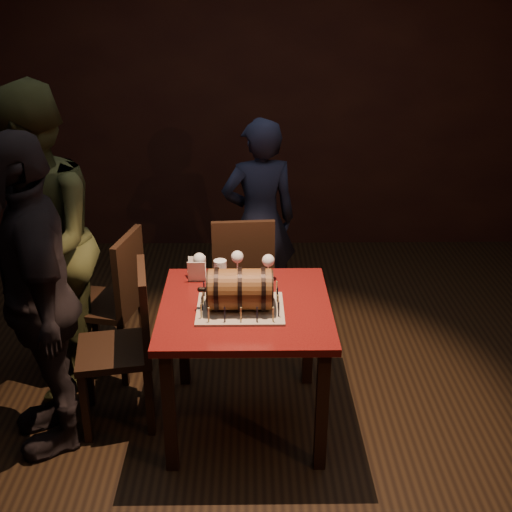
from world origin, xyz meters
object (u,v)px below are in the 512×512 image
wine_glass_right (268,262)px  chair_left_rear (116,296)px  wine_glass_left (199,260)px  wine_glass_mid (237,258)px  person_left_front (38,297)px  person_left_rear (37,245)px  pub_table (245,323)px  barrel_cake (240,289)px  person_back (260,221)px  chair_left_front (128,338)px  pint_of_ale (220,273)px  chair_back (243,274)px

wine_glass_right → chair_left_rear: chair_left_rear is taller
wine_glass_left → chair_left_rear: size_ratio=0.17×
wine_glass_mid → person_left_front: size_ratio=0.09×
chair_left_rear → person_left_rear: person_left_rear is taller
chair_left_rear → pub_table: bearing=-34.3°
wine_glass_right → person_left_front: size_ratio=0.09×
wine_glass_right → person_left_rear: size_ratio=0.09×
barrel_cake → person_back: size_ratio=0.26×
chair_left_rear → chair_left_front: (0.16, -0.50, 0.00)m
pint_of_ale → person_left_rear: size_ratio=0.08×
pub_table → chair_back: 0.87m
chair_back → person_back: size_ratio=0.63×
wine_glass_mid → chair_back: 0.62m
wine_glass_left → person_back: size_ratio=0.11×
barrel_cake → wine_glass_mid: bearing=92.8°
person_back → chair_left_rear: bearing=26.7°
pint_of_ale → wine_glass_mid: bearing=48.8°
barrel_cake → wine_glass_left: (-0.23, 0.37, -0.00)m
chair_left_front → person_left_rear: person_left_rear is taller
pub_table → pint_of_ale: bearing=120.7°
pub_table → wine_glass_left: bearing=129.7°
wine_glass_left → wine_glass_right: same height
pint_of_ale → chair_back: size_ratio=0.16×
wine_glass_right → person_left_rear: 1.33m
person_left_front → person_back: bearing=117.8°
wine_glass_left → wine_glass_right: 0.39m
chair_left_front → person_back: bearing=58.9°
pub_table → chair_left_rear: size_ratio=0.97×
pint_of_ale → chair_left_front: size_ratio=0.16×
wine_glass_mid → wine_glass_right: 0.18m
wine_glass_right → wine_glass_mid: bearing=163.3°
wine_glass_left → wine_glass_mid: size_ratio=1.00×
person_back → wine_glass_left: bearing=57.5°
chair_back → chair_left_front: bearing=-127.2°
person_left_front → chair_back: bearing=110.9°
wine_glass_left → wine_glass_mid: (0.21, 0.03, -0.00)m
person_back → person_left_rear: person_left_rear is taller
chair_left_rear → barrel_cake: bearing=-37.8°
barrel_cake → person_left_front: (-1.02, -0.05, -0.01)m
pint_of_ale → chair_back: chair_back is taller
wine_glass_mid → wine_glass_right: same height
chair_back → person_left_rear: person_left_rear is taller
pub_table → barrel_cake: barrel_cake is taller
chair_back → barrel_cake: bearing=-90.3°
wine_glass_right → person_back: person_back is taller
wine_glass_right → person_left_rear: bearing=174.7°
wine_glass_right → chair_back: (-0.15, 0.57, -0.35)m
chair_left_rear → person_left_front: (-0.24, -0.65, 0.33)m
barrel_cake → chair_left_front: bearing=171.1°
pub_table → person_back: bearing=85.6°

